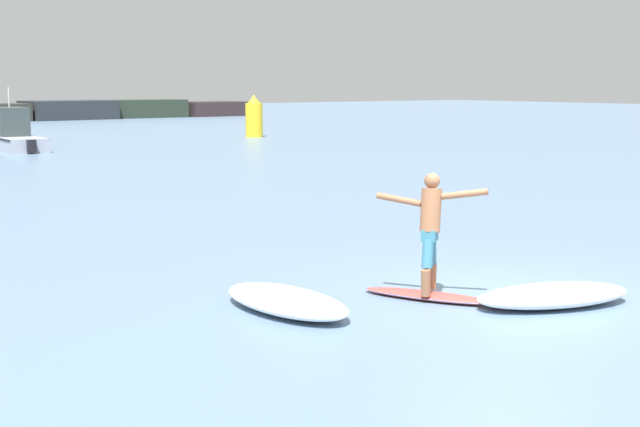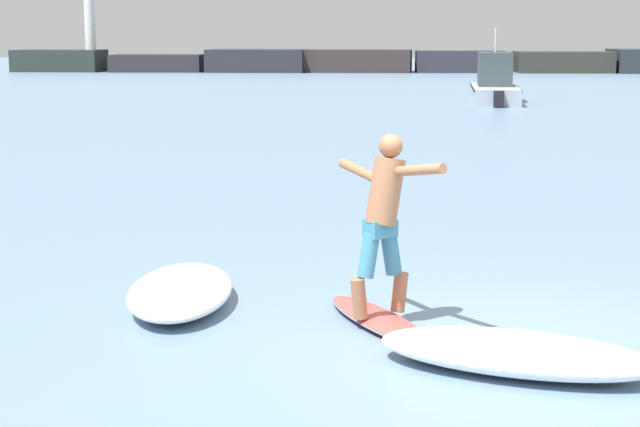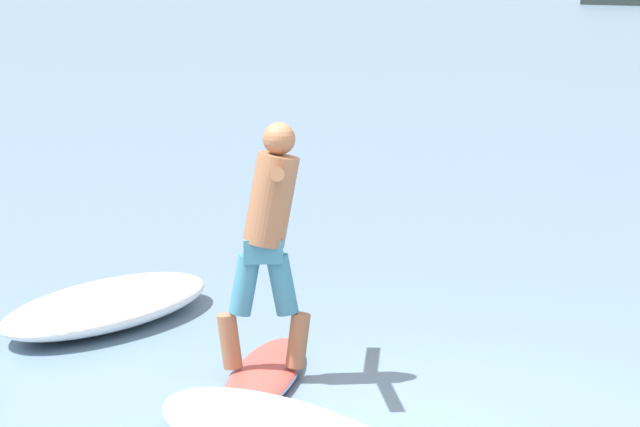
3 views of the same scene
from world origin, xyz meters
TOP-DOWN VIEW (x-y plane):
  - ground_plane at (0.00, 0.00)m, footprint 200.00×200.00m
  - surfboard at (-0.97, 0.50)m, footprint 1.24×2.00m
  - surfer at (-0.95, 0.56)m, footprint 0.98×1.31m
  - fishing_boat_near_jetty at (3.37, 32.07)m, footprint 2.00×6.79m
  - channel_marker_buoy at (16.98, 33.22)m, footprint 0.95×0.95m
  - wave_foam_at_tail at (-2.95, 1.18)m, footprint 1.15×2.29m
  - wave_foam_at_nose at (0.10, -0.75)m, footprint 2.42×1.59m

SIDE VIEW (x-z plane):
  - ground_plane at x=0.00m, z-range 0.00..0.00m
  - surfboard at x=-0.97m, z-range -0.07..0.17m
  - wave_foam_at_tail at x=-2.95m, z-range 0.00..0.28m
  - wave_foam_at_nose at x=0.10m, z-range 0.00..0.29m
  - fishing_boat_near_jetty at x=3.37m, z-range -0.76..2.02m
  - channel_marker_buoy at x=16.98m, z-range -0.10..2.19m
  - surfer at x=-0.95m, z-range 0.23..1.89m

